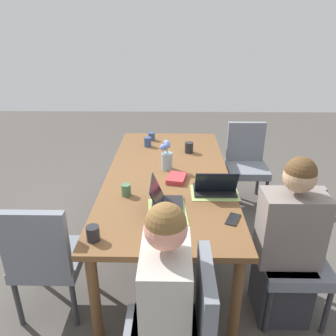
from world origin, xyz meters
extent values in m
plane|color=#4C4742|center=(0.00, 0.00, 0.00)|extent=(10.00, 10.00, 0.00)
cube|color=brown|center=(0.00, 0.00, 0.70)|extent=(2.23, 1.04, 0.04)
cylinder|color=brown|center=(-1.03, -0.44, 0.34)|extent=(0.07, 0.07, 0.68)
cylinder|color=brown|center=(1.03, -0.44, 0.34)|extent=(0.07, 0.07, 0.68)
cylinder|color=brown|center=(-1.03, 0.44, 0.34)|extent=(0.07, 0.07, 0.68)
cylinder|color=brown|center=(1.03, 0.44, 0.34)|extent=(0.07, 0.07, 0.68)
cube|color=slate|center=(-1.41, -0.20, 0.68)|extent=(0.42, 0.06, 0.45)
cube|color=#B7B2A8|center=(-1.35, -0.01, 0.70)|extent=(0.40, 0.24, 0.50)
sphere|color=#E29179|center=(-1.35, -0.01, 1.07)|extent=(0.20, 0.20, 0.20)
sphere|color=brown|center=(-1.35, -0.01, 1.10)|extent=(0.19, 0.19, 0.19)
cube|color=slate|center=(-0.79, -0.86, 0.41)|extent=(0.44, 0.44, 0.08)
cube|color=slate|center=(-0.60, -0.86, 0.68)|extent=(0.06, 0.42, 0.45)
cylinder|color=#333338|center=(-0.98, -1.05, 0.18)|extent=(0.04, 0.04, 0.37)
cylinder|color=#333338|center=(-0.98, -0.67, 0.18)|extent=(0.04, 0.04, 0.37)
cylinder|color=#333338|center=(-0.60, -1.05, 0.18)|extent=(0.04, 0.04, 0.37)
cylinder|color=#333338|center=(-0.60, -0.67, 0.18)|extent=(0.04, 0.04, 0.37)
cube|color=#2D2D33|center=(-0.79, -0.80, 0.23)|extent=(0.36, 0.34, 0.45)
cube|color=slate|center=(-0.79, -0.80, 0.70)|extent=(0.24, 0.40, 0.50)
sphere|color=tan|center=(-0.79, -0.80, 1.07)|extent=(0.20, 0.20, 0.20)
sphere|color=#51381E|center=(-0.79, -0.80, 1.10)|extent=(0.19, 0.19, 0.19)
cube|color=slate|center=(0.79, -0.87, 0.41)|extent=(0.44, 0.44, 0.08)
cube|color=slate|center=(0.98, -0.87, 0.68)|extent=(0.06, 0.42, 0.45)
cylinder|color=#333338|center=(0.60, -1.06, 0.18)|extent=(0.04, 0.04, 0.37)
cylinder|color=#333338|center=(0.60, -0.68, 0.18)|extent=(0.04, 0.04, 0.37)
cylinder|color=#333338|center=(0.98, -1.06, 0.18)|extent=(0.04, 0.04, 0.37)
cylinder|color=#333338|center=(0.98, -0.68, 0.18)|extent=(0.04, 0.04, 0.37)
cube|color=slate|center=(-0.75, 0.80, 0.41)|extent=(0.44, 0.44, 0.08)
cube|color=slate|center=(-0.94, 0.80, 0.68)|extent=(0.06, 0.42, 0.45)
cylinder|color=#333338|center=(-0.56, 0.99, 0.18)|extent=(0.04, 0.04, 0.37)
cylinder|color=#333338|center=(-0.56, 0.61, 0.18)|extent=(0.04, 0.04, 0.37)
cylinder|color=#333338|center=(-0.94, 0.99, 0.18)|extent=(0.04, 0.04, 0.37)
cylinder|color=#333338|center=(-0.94, 0.61, 0.18)|extent=(0.04, 0.04, 0.37)
cylinder|color=#8EA8B7|center=(0.09, 0.01, 0.80)|extent=(0.10, 0.10, 0.15)
sphere|color=#6B7FD1|center=(0.13, 0.02, 0.96)|extent=(0.04, 0.04, 0.04)
cylinder|color=#477A3D|center=(0.13, 0.02, 0.92)|extent=(0.01, 0.01, 0.09)
sphere|color=#6B7FD1|center=(0.09, 0.04, 0.93)|extent=(0.06, 0.06, 0.06)
cylinder|color=#477A3D|center=(0.09, 0.04, 0.90)|extent=(0.01, 0.01, 0.06)
sphere|color=#6B7FD1|center=(0.08, 0.01, 0.95)|extent=(0.06, 0.06, 0.06)
cylinder|color=#477A3D|center=(0.08, 0.01, 0.91)|extent=(0.01, 0.01, 0.08)
sphere|color=#6B7FD1|center=(0.09, 0.01, 0.96)|extent=(0.05, 0.05, 0.05)
cylinder|color=#477A3D|center=(0.09, 0.01, 0.92)|extent=(0.01, 0.01, 0.09)
cube|color=#9EBC66|center=(-0.63, -0.01, 0.72)|extent=(0.38, 0.29, 0.00)
cube|color=#9EBC66|center=(-0.35, -0.36, 0.72)|extent=(0.26, 0.36, 0.00)
cube|color=black|center=(-0.59, -0.01, 0.73)|extent=(0.32, 0.22, 0.02)
cube|color=black|center=(-0.59, 0.07, 0.83)|extent=(0.31, 0.09, 0.19)
cube|color=black|center=(-0.33, -0.36, 0.73)|extent=(0.22, 0.32, 0.02)
cube|color=black|center=(-0.40, -0.36, 0.83)|extent=(0.09, 0.31, 0.18)
cylinder|color=#33477A|center=(0.88, 0.20, 0.77)|extent=(0.07, 0.07, 0.08)
cylinder|color=#33477A|center=(0.67, 0.22, 0.77)|extent=(0.08, 0.08, 0.10)
cylinder|color=#232328|center=(0.50, -0.20, 0.78)|extent=(0.08, 0.08, 0.10)
cylinder|color=#47704C|center=(-0.40, 0.31, 0.77)|extent=(0.07, 0.07, 0.09)
cylinder|color=#232328|center=(-0.96, 0.43, 0.77)|extent=(0.08, 0.08, 0.09)
cube|color=#B73338|center=(-0.14, -0.07, 0.74)|extent=(0.22, 0.18, 0.04)
cube|color=black|center=(-0.73, -0.44, 0.73)|extent=(0.17, 0.13, 0.01)
camera|label=1|loc=(-2.59, -0.04, 1.92)|focal=35.35mm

